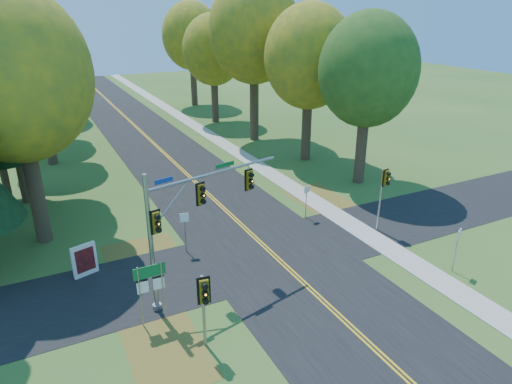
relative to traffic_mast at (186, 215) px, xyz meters
name	(u,v)px	position (x,y,z in m)	size (l,w,h in m)	color
ground	(289,269)	(5.36, -0.12, -4.21)	(160.00, 160.00, 0.00)	#2F581F
road_main	(289,269)	(5.36, -0.12, -4.20)	(8.00, 160.00, 0.02)	black
road_cross	(271,252)	(5.36, 1.88, -4.20)	(60.00, 6.00, 0.02)	black
centerline_left	(287,269)	(5.26, -0.12, -4.18)	(0.10, 160.00, 0.01)	gold
centerline_right	(290,268)	(5.46, -0.12, -4.18)	(0.10, 160.00, 0.01)	gold
sidewalk_east	(381,243)	(11.56, -0.12, -4.18)	(1.60, 160.00, 0.06)	#9E998E
leaf_patch_w_near	(147,263)	(-1.14, 3.88, -4.20)	(4.00, 6.00, 0.00)	brown
leaf_patch_e	(329,205)	(12.16, 5.88, -4.20)	(3.50, 8.00, 0.00)	brown
leaf_patch_w_far	(166,349)	(-2.14, -3.12, -4.20)	(3.00, 5.00, 0.00)	brown
tree_w_a	(15,76)	(-5.77, 9.26, 5.28)	(8.00, 8.00, 14.15)	#38281C
tree_e_a	(368,71)	(16.92, 8.65, 4.32)	(7.20, 7.20, 12.73)	#38281C
tree_w_b	(0,48)	(-6.37, 16.17, 6.16)	(8.60, 8.60, 15.38)	#38281C
tree_e_b	(310,57)	(16.32, 15.46, 4.69)	(7.60, 7.60, 13.33)	#38281C
tree_w_c	(38,71)	(-4.18, 24.35, 3.73)	(6.80, 6.80, 11.91)	#38281C
tree_e_c	(254,31)	(15.24, 23.57, 6.45)	(8.80, 8.80, 15.79)	#38281C
tree_w_d	(23,41)	(-4.77, 33.06, 5.57)	(8.20, 8.20, 14.56)	#38281C
tree_e_d	(214,50)	(14.62, 32.75, 4.03)	(7.00, 7.00, 12.32)	#38281C
tree_w_e	(31,32)	(-3.57, 43.96, 5.86)	(8.40, 8.40, 14.97)	#38281C
tree_e_e	(192,36)	(15.83, 43.46, 4.98)	(7.80, 7.80, 13.74)	#38281C
traffic_mast	(186,215)	(0.00, 0.00, 0.00)	(7.04, 2.10, 6.55)	gray
east_signal_pole	(384,185)	(12.55, 1.16, -1.14)	(0.46, 0.54, 4.05)	#95989E
ped_signal_pole	(204,296)	(-0.66, -3.77, -1.71)	(0.53, 0.61, 3.36)	gray
route_sign_cluster	(151,282)	(-2.10, -1.25, -2.15)	(1.37, 0.08, 2.93)	gray
info_kiosk	(85,260)	(-4.19, 4.08, -3.34)	(1.26, 0.54, 1.75)	silver
reg_sign_e_north	(307,195)	(9.56, 4.82, -2.61)	(0.44, 0.13, 2.34)	gray
reg_sign_e_south	(458,242)	(12.86, -4.13, -2.49)	(0.45, 0.23, 2.51)	gray
reg_sign_w	(185,225)	(1.15, 4.07, -2.52)	(0.47, 0.13, 2.46)	gray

